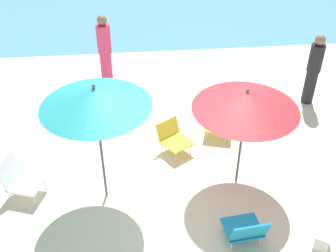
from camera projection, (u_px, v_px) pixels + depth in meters
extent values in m
plane|color=beige|center=(191.00, 196.00, 7.07)|extent=(40.00, 40.00, 0.00)
cylinder|color=#4C4C51|center=(241.00, 139.00, 6.84)|extent=(0.04, 0.04, 1.80)
cone|color=red|center=(246.00, 100.00, 6.40)|extent=(1.64, 1.64, 0.31)
sphere|color=#4C4C51|center=(248.00, 90.00, 6.29)|extent=(0.06, 0.06, 0.06)
cylinder|color=#4C4C51|center=(101.00, 146.00, 6.48)|extent=(0.04, 0.04, 2.07)
cone|color=teal|center=(95.00, 97.00, 5.95)|extent=(1.61, 1.61, 0.30)
sphere|color=#4C4C51|center=(94.00, 86.00, 5.85)|extent=(0.06, 0.06, 0.06)
cube|color=white|center=(27.00, 184.00, 6.96)|extent=(0.64, 0.64, 0.03)
cube|color=white|center=(9.00, 171.00, 6.88)|extent=(0.32, 0.53, 0.43)
cylinder|color=silver|center=(45.00, 183.00, 7.16)|extent=(0.02, 0.02, 0.23)
cylinder|color=silver|center=(34.00, 200.00, 6.84)|extent=(0.02, 0.02, 0.23)
cylinder|color=silver|center=(23.00, 179.00, 7.23)|extent=(0.02, 0.02, 0.23)
cylinder|color=silver|center=(11.00, 196.00, 6.92)|extent=(0.02, 0.02, 0.23)
cube|color=gold|center=(177.00, 142.00, 7.85)|extent=(0.67, 0.67, 0.03)
cube|color=gold|center=(168.00, 128.00, 7.92)|extent=(0.47, 0.37, 0.32)
cylinder|color=silver|center=(191.00, 149.00, 7.90)|extent=(0.02, 0.02, 0.22)
cylinder|color=silver|center=(175.00, 157.00, 7.71)|extent=(0.02, 0.02, 0.22)
cylinder|color=silver|center=(177.00, 138.00, 8.15)|extent=(0.02, 0.02, 0.22)
cylinder|color=silver|center=(162.00, 146.00, 7.95)|extent=(0.02, 0.02, 0.22)
cube|color=gold|center=(218.00, 127.00, 8.26)|extent=(0.64, 0.57, 0.03)
cube|color=gold|center=(220.00, 112.00, 8.33)|extent=(0.55, 0.28, 0.36)
cylinder|color=silver|center=(228.00, 138.00, 8.16)|extent=(0.02, 0.02, 0.21)
cylinder|color=silver|center=(206.00, 136.00, 8.22)|extent=(0.02, 0.02, 0.21)
cylinder|color=silver|center=(230.00, 127.00, 8.43)|extent=(0.02, 0.02, 0.21)
cylinder|color=silver|center=(208.00, 125.00, 8.50)|extent=(0.02, 0.02, 0.21)
cube|color=teal|center=(242.00, 228.00, 6.26)|extent=(0.60, 0.53, 0.03)
cube|color=teal|center=(250.00, 232.00, 5.95)|extent=(0.56, 0.21, 0.38)
cylinder|color=silver|center=(223.00, 226.00, 6.44)|extent=(0.02, 0.02, 0.20)
cylinder|color=silver|center=(251.00, 221.00, 6.51)|extent=(0.02, 0.02, 0.20)
cylinder|color=silver|center=(231.00, 246.00, 6.14)|extent=(0.02, 0.02, 0.20)
cylinder|color=silver|center=(260.00, 240.00, 6.22)|extent=(0.02, 0.02, 0.20)
cylinder|color=#DB3866|center=(107.00, 68.00, 9.77)|extent=(0.26, 0.26, 0.80)
cylinder|color=#DB3866|center=(104.00, 39.00, 9.34)|extent=(0.31, 0.31, 0.65)
sphere|color=#896042|center=(102.00, 20.00, 9.08)|extent=(0.22, 0.22, 0.22)
cylinder|color=black|center=(310.00, 86.00, 9.16)|extent=(0.25, 0.25, 0.77)
cylinder|color=black|center=(316.00, 58.00, 8.75)|extent=(0.29, 0.29, 0.59)
sphere|color=#896042|center=(320.00, 40.00, 8.51)|extent=(0.22, 0.22, 0.22)
cube|color=silver|center=(322.00, 239.00, 6.18)|extent=(0.32, 0.36, 0.28)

